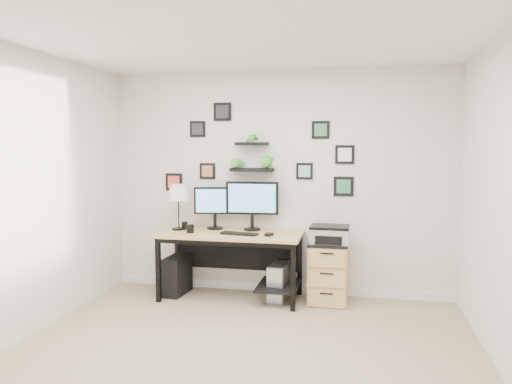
% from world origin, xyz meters
% --- Properties ---
extents(room, '(4.00, 4.00, 4.00)m').
position_xyz_m(room, '(0.00, 1.98, 0.05)').
color(room, tan).
rests_on(room, ground).
extents(desk, '(1.60, 0.70, 0.75)m').
position_xyz_m(desk, '(-0.45, 1.67, 0.63)').
color(desk, tan).
rests_on(desk, ground).
extents(monitor_left, '(0.48, 0.22, 0.50)m').
position_xyz_m(monitor_left, '(-0.73, 1.85, 1.04)').
color(monitor_left, black).
rests_on(monitor_left, desk).
extents(monitor_right, '(0.61, 0.21, 0.57)m').
position_xyz_m(monitor_right, '(-0.29, 1.85, 1.09)').
color(monitor_right, black).
rests_on(monitor_right, desk).
extents(keyboard, '(0.43, 0.19, 0.02)m').
position_xyz_m(keyboard, '(-0.37, 1.55, 0.76)').
color(keyboard, black).
rests_on(keyboard, desk).
extents(mouse, '(0.09, 0.11, 0.03)m').
position_xyz_m(mouse, '(-0.03, 1.54, 0.76)').
color(mouse, black).
rests_on(mouse, desk).
extents(table_lamp, '(0.26, 0.26, 0.53)m').
position_xyz_m(table_lamp, '(-1.14, 1.72, 1.18)').
color(table_lamp, black).
rests_on(table_lamp, desk).
extents(mug, '(0.08, 0.08, 0.09)m').
position_xyz_m(mug, '(-0.94, 1.55, 0.80)').
color(mug, black).
rests_on(mug, desk).
extents(pen_cup, '(0.07, 0.07, 0.09)m').
position_xyz_m(pen_cup, '(-1.08, 1.77, 0.79)').
color(pen_cup, black).
rests_on(pen_cup, desk).
extents(pc_tower_black, '(0.23, 0.46, 0.45)m').
position_xyz_m(pc_tower_black, '(-1.14, 1.66, 0.22)').
color(pc_tower_black, black).
rests_on(pc_tower_black, ground).
extents(pc_tower_grey, '(0.22, 0.43, 0.41)m').
position_xyz_m(pc_tower_grey, '(0.06, 1.69, 0.20)').
color(pc_tower_grey, gray).
rests_on(pc_tower_grey, ground).
extents(file_cabinet, '(0.43, 0.53, 0.67)m').
position_xyz_m(file_cabinet, '(0.60, 1.72, 0.34)').
color(file_cabinet, tan).
rests_on(file_cabinet, ground).
extents(printer, '(0.43, 0.35, 0.19)m').
position_xyz_m(printer, '(0.62, 1.68, 0.77)').
color(printer, silver).
rests_on(printer, file_cabinet).
extents(wall_decor, '(2.26, 0.18, 1.08)m').
position_xyz_m(wall_decor, '(-0.25, 1.93, 1.63)').
color(wall_decor, black).
rests_on(wall_decor, ground).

